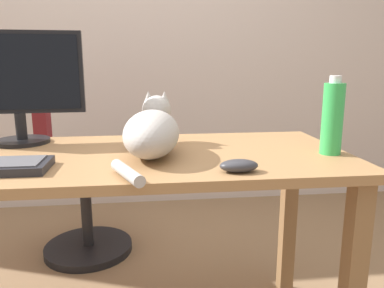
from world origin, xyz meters
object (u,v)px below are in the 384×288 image
(monitor, at_px, (17,83))
(cat, at_px, (152,130))
(office_chair, at_px, (75,186))
(computer_mouse, at_px, (239,166))
(spray_bottle, at_px, (333,118))

(monitor, bearing_deg, cat, -25.57)
(office_chair, height_order, computer_mouse, office_chair)
(office_chair, height_order, spray_bottle, spray_bottle)
(office_chair, distance_m, spray_bottle, 1.40)
(office_chair, relative_size, monitor, 1.89)
(office_chair, relative_size, spray_bottle, 3.50)
(office_chair, xyz_separation_m, monitor, (-0.08, -0.54, 0.58))
(monitor, bearing_deg, spray_bottle, -15.45)
(monitor, xyz_separation_m, cat, (0.49, -0.23, -0.15))
(computer_mouse, xyz_separation_m, spray_bottle, (0.36, 0.17, 0.10))
(computer_mouse, relative_size, spray_bottle, 0.42)
(office_chair, distance_m, computer_mouse, 1.26)
(cat, distance_m, spray_bottle, 0.60)
(office_chair, xyz_separation_m, cat, (0.41, -0.78, 0.44))
(office_chair, relative_size, cat, 1.49)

